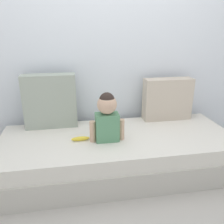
% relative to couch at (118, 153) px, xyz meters
% --- Properties ---
extents(ground_plane, '(12.00, 12.00, 0.00)m').
position_rel_couch_xyz_m(ground_plane, '(0.00, 0.00, -0.18)').
color(ground_plane, '#B2ADA3').
extents(back_wall, '(5.51, 0.10, 2.22)m').
position_rel_couch_xyz_m(back_wall, '(0.00, 0.59, 0.93)').
color(back_wall, silver).
rests_on(back_wall, ground).
extents(couch, '(2.31, 0.92, 0.37)m').
position_rel_couch_xyz_m(couch, '(0.00, 0.00, 0.00)').
color(couch, beige).
rests_on(couch, ground).
extents(throw_pillow_left, '(0.53, 0.16, 0.55)m').
position_rel_couch_xyz_m(throw_pillow_left, '(-0.64, 0.36, 0.46)').
color(throw_pillow_left, '#99A393').
rests_on(throw_pillow_left, couch).
extents(throw_pillow_right, '(0.54, 0.16, 0.46)m').
position_rel_couch_xyz_m(throw_pillow_right, '(0.64, 0.36, 0.42)').
color(throw_pillow_right, '#C1B29E').
rests_on(throw_pillow_right, couch).
extents(toddler, '(0.32, 0.18, 0.46)m').
position_rel_couch_xyz_m(toddler, '(-0.11, -0.07, 0.43)').
color(toddler, '#568E66').
rests_on(toddler, couch).
extents(banana, '(0.17, 0.05, 0.04)m').
position_rel_couch_xyz_m(banana, '(-0.36, -0.04, 0.21)').
color(banana, yellow).
rests_on(banana, couch).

